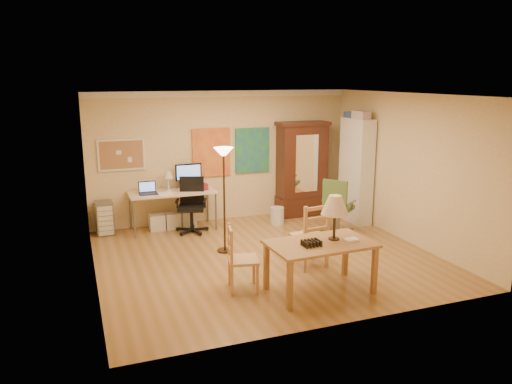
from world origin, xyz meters
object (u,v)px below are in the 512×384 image
object	(u,v)px
armoire	(302,175)
bookshelf	(356,171)
dining_table	(326,232)
office_chair_black	(192,218)
office_chair_green	(337,219)
computer_desk	(174,206)

from	to	relation	value
armoire	bookshelf	world-z (taller)	bookshelf
dining_table	bookshelf	distance (m)	3.69
office_chair_black	office_chair_green	xyz separation A→B (m)	(2.63, -1.08, 0.01)
dining_table	computer_desk	xyz separation A→B (m)	(-1.42, 3.68, -0.40)
office_chair_green	computer_desk	bearing A→B (deg)	154.09
office_chair_green	bookshelf	world-z (taller)	bookshelf
office_chair_black	armoire	world-z (taller)	armoire
dining_table	armoire	size ratio (longest dim) A/B	0.73
armoire	computer_desk	bearing A→B (deg)	-178.38
office_chair_black	armoire	xyz separation A→B (m)	(2.56, 0.41, 0.60)
dining_table	office_chair_green	bearing A→B (deg)	56.78
office_chair_black	dining_table	bearing A→B (deg)	-71.14
office_chair_black	computer_desk	bearing A→B (deg)	129.53
office_chair_black	office_chair_green	distance (m)	2.84
dining_table	office_chair_green	size ratio (longest dim) A/B	1.37
computer_desk	office_chair_green	size ratio (longest dim) A/B	1.55
computer_desk	armoire	distance (m)	2.87
computer_desk	office_chair_black	bearing A→B (deg)	-50.47
office_chair_black	bookshelf	bearing A→B (deg)	-7.15
armoire	bookshelf	xyz separation A→B (m)	(0.84, -0.84, 0.18)
computer_desk	dining_table	bearing A→B (deg)	-68.92
office_chair_green	bookshelf	bearing A→B (deg)	40.20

